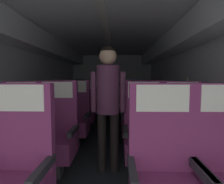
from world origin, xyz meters
The scene contains 21 objects.
ground centered at (0.00, 3.72, -0.01)m, with size 3.36×7.84×0.02m, color #23282D.
fuselage_shell centered at (0.00, 3.96, 1.56)m, with size 3.24×7.49×2.14m.
seat_a_left_aisle centered at (-0.53, 1.40, 0.48)m, with size 0.51×0.47×1.15m.
seat_a_right_window centered at (0.54, 1.41, 0.48)m, with size 0.51×0.47×1.15m.
seat_b_left_window centered at (-1.01, 2.35, 0.48)m, with size 0.51×0.47×1.15m.
seat_b_left_aisle centered at (-0.54, 2.33, 0.48)m, with size 0.51×0.47×1.15m.
seat_b_right_aisle centered at (1.02, 2.35, 0.48)m, with size 0.51×0.47×1.15m.
seat_b_right_window centered at (0.54, 2.36, 0.48)m, with size 0.51×0.47×1.15m.
seat_c_left_window centered at (-1.01, 3.27, 0.48)m, with size 0.51×0.47×1.15m.
seat_c_left_aisle centered at (-0.53, 3.25, 0.48)m, with size 0.51×0.47×1.15m.
seat_c_right_aisle centered at (1.01, 3.28, 0.48)m, with size 0.51×0.47×1.15m.
seat_c_right_window centered at (0.53, 3.27, 0.48)m, with size 0.51×0.47×1.15m.
seat_d_left_window centered at (-1.02, 4.19, 0.48)m, with size 0.51×0.47×1.15m.
seat_d_left_aisle centered at (-0.54, 4.18, 0.48)m, with size 0.51×0.47×1.15m.
seat_d_right_aisle centered at (1.01, 4.19, 0.48)m, with size 0.51×0.47×1.15m.
seat_d_right_window centered at (0.54, 4.20, 0.48)m, with size 0.51×0.47×1.15m.
seat_e_left_window centered at (-1.02, 5.12, 0.48)m, with size 0.51×0.47×1.15m.
seat_e_left_aisle centered at (-0.54, 5.12, 0.48)m, with size 0.51×0.47×1.15m.
seat_e_right_aisle centered at (1.02, 5.13, 0.48)m, with size 0.51×0.47×1.15m.
seat_e_right_window centered at (0.53, 5.11, 0.48)m, with size 0.51×0.47×1.15m.
flight_attendant centered at (0.09, 2.41, 0.97)m, with size 0.43×0.28×1.58m.
Camera 1 is at (0.21, 0.17, 1.18)m, focal length 29.17 mm.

